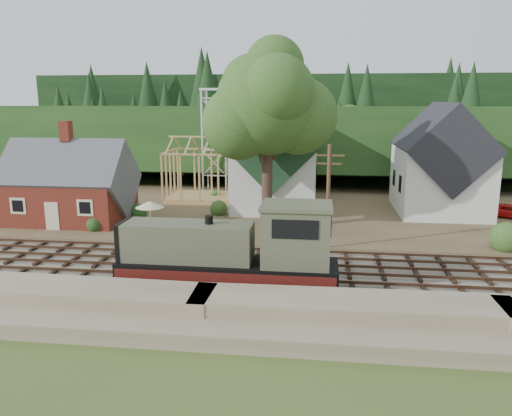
# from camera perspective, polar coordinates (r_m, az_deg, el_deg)

# --- Properties ---
(ground) EXTENTS (140.00, 140.00, 0.00)m
(ground) POSITION_cam_1_polar(r_m,az_deg,el_deg) (33.54, -3.97, -7.12)
(ground) COLOR #384C1E
(ground) RESTS_ON ground
(embankment) EXTENTS (64.00, 5.00, 1.60)m
(embankment) POSITION_cam_1_polar(r_m,az_deg,el_deg) (25.88, -7.68, -13.30)
(embankment) COLOR #7F7259
(embankment) RESTS_ON ground
(railroad_bed) EXTENTS (64.00, 11.00, 0.16)m
(railroad_bed) POSITION_cam_1_polar(r_m,az_deg,el_deg) (33.51, -3.97, -6.99)
(railroad_bed) COLOR #726B5B
(railroad_bed) RESTS_ON ground
(village_flat) EXTENTS (64.00, 26.00, 0.30)m
(village_flat) POSITION_cam_1_polar(r_m,az_deg,el_deg) (50.62, -0.07, -0.24)
(village_flat) COLOR brown
(village_flat) RESTS_ON ground
(hillside) EXTENTS (70.00, 28.96, 12.74)m
(hillside) POSITION_cam_1_polar(r_m,az_deg,el_deg) (74.13, 2.27, 3.65)
(hillside) COLOR #1E3F19
(hillside) RESTS_ON ground
(ridge) EXTENTS (80.00, 20.00, 12.00)m
(ridge) POSITION_cam_1_polar(r_m,az_deg,el_deg) (89.93, 3.15, 5.16)
(ridge) COLOR black
(ridge) RESTS_ON ground
(depot) EXTENTS (10.80, 7.41, 9.00)m
(depot) POSITION_cam_1_polar(r_m,az_deg,el_deg) (48.19, -20.43, 2.06)
(depot) COLOR #541E13
(depot) RESTS_ON village_flat
(church) EXTENTS (8.40, 15.17, 13.00)m
(church) POSITION_cam_1_polar(r_m,az_deg,el_deg) (51.22, 2.40, 5.61)
(church) COLOR silver
(church) RESTS_ON village_flat
(farmhouse) EXTENTS (8.40, 10.80, 10.60)m
(farmhouse) POSITION_cam_1_polar(r_m,az_deg,el_deg) (51.77, 20.32, 4.58)
(farmhouse) COLOR silver
(farmhouse) RESTS_ON village_flat
(timber_frame) EXTENTS (8.20, 6.20, 6.99)m
(timber_frame) POSITION_cam_1_polar(r_m,az_deg,el_deg) (54.98, -5.77, 4.01)
(timber_frame) COLOR tan
(timber_frame) RESTS_ON village_flat
(lattice_tower) EXTENTS (3.20, 3.20, 12.12)m
(lattice_tower) POSITION_cam_1_polar(r_m,az_deg,el_deg) (60.28, -4.63, 11.21)
(lattice_tower) COLOR silver
(lattice_tower) RESTS_ON village_flat
(big_tree) EXTENTS (10.90, 8.40, 14.70)m
(big_tree) POSITION_cam_1_polar(r_m,az_deg,el_deg) (41.31, 1.56, 11.02)
(big_tree) COLOR #38281E
(big_tree) RESTS_ON village_flat
(telegraph_pole_near) EXTENTS (2.20, 0.28, 8.00)m
(telegraph_pole_near) POSITION_cam_1_polar(r_m,az_deg,el_deg) (36.88, 8.25, 1.41)
(telegraph_pole_near) COLOR #4C331E
(telegraph_pole_near) RESTS_ON ground
(locomotive) EXTENTS (12.88, 3.22, 5.13)m
(locomotive) POSITION_cam_1_polar(r_m,az_deg,el_deg) (29.78, -2.36, -5.08)
(locomotive) COLOR black
(locomotive) RESTS_ON railroad_bed
(car_blue) EXTENTS (1.58, 3.47, 1.16)m
(car_blue) POSITION_cam_1_polar(r_m,az_deg,el_deg) (41.52, -8.04, -2.13)
(car_blue) COLOR #516EAF
(car_blue) RESTS_ON village_flat
(car_red) EXTENTS (4.76, 3.83, 1.20)m
(car_red) POSITION_cam_1_polar(r_m,az_deg,el_deg) (52.43, 27.06, -0.32)
(car_red) COLOR red
(car_red) RESTS_ON village_flat
(patio_set) EXTENTS (2.35, 2.35, 2.62)m
(patio_set) POSITION_cam_1_polar(r_m,az_deg,el_deg) (42.21, -12.04, 0.26)
(patio_set) COLOR silver
(patio_set) RESTS_ON village_flat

